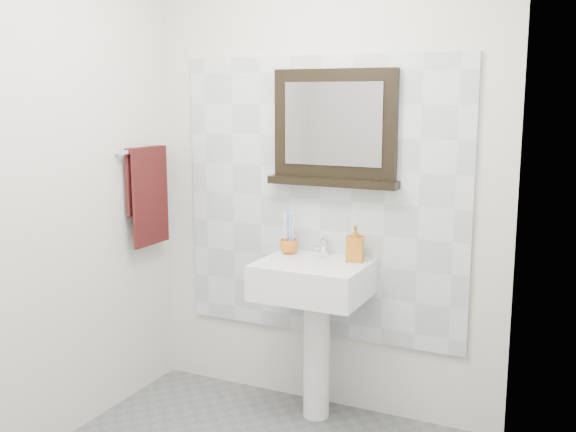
% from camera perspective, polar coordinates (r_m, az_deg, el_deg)
% --- Properties ---
extents(back_wall, '(2.00, 0.01, 2.50)m').
position_cam_1_polar(back_wall, '(3.59, 2.88, 3.04)').
color(back_wall, silver).
rests_on(back_wall, ground).
extents(left_wall, '(0.01, 2.20, 2.50)m').
position_cam_1_polar(left_wall, '(3.26, -21.55, 1.62)').
color(left_wall, silver).
rests_on(left_wall, ground).
extents(right_wall, '(0.01, 2.20, 2.50)m').
position_cam_1_polar(right_wall, '(2.26, 15.57, -1.51)').
color(right_wall, silver).
rests_on(right_wall, ground).
extents(splashback, '(1.60, 0.02, 1.50)m').
position_cam_1_polar(splashback, '(3.59, 2.79, 1.44)').
color(splashback, silver).
rests_on(splashback, back_wall).
extents(pedestal_sink, '(0.55, 0.44, 0.96)m').
position_cam_1_polar(pedestal_sink, '(3.49, 2.17, -6.83)').
color(pedestal_sink, white).
rests_on(pedestal_sink, ground).
extents(toothbrush_cup, '(0.12, 0.12, 0.08)m').
position_cam_1_polar(toothbrush_cup, '(3.60, 0.07, -2.60)').
color(toothbrush_cup, orange).
rests_on(toothbrush_cup, pedestal_sink).
extents(toothbrushes, '(0.05, 0.04, 0.21)m').
position_cam_1_polar(toothbrushes, '(3.59, 0.12, -1.27)').
color(toothbrushes, white).
rests_on(toothbrushes, toothbrush_cup).
extents(soap_dispenser, '(0.10, 0.10, 0.19)m').
position_cam_1_polar(soap_dispenser, '(3.44, 5.71, -2.30)').
color(soap_dispenser, '#B24B14').
rests_on(soap_dispenser, pedestal_sink).
extents(framed_mirror, '(0.71, 0.11, 0.60)m').
position_cam_1_polar(framed_mirror, '(3.50, 3.96, 7.23)').
color(framed_mirror, black).
rests_on(framed_mirror, back_wall).
extents(towel_bar, '(0.07, 0.40, 0.03)m').
position_cam_1_polar(towel_bar, '(3.82, -11.98, 5.45)').
color(towel_bar, silver).
rests_on(towel_bar, left_wall).
extents(hand_towel, '(0.06, 0.30, 0.55)m').
position_cam_1_polar(hand_towel, '(3.84, -11.78, 2.32)').
color(hand_towel, '#36100F').
rests_on(hand_towel, towel_bar).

